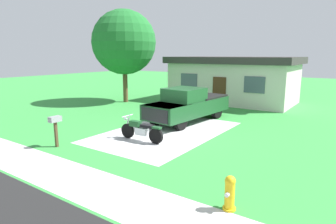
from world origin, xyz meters
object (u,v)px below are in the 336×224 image
object	(u,v)px
fire_hydrant	(230,193)
mailbox	(55,123)
shade_tree	(124,42)
motorcycle	(141,130)
pickup_truck	(189,104)
neighbor_house	(233,79)

from	to	relation	value
fire_hydrant	mailbox	size ratio (longest dim) A/B	0.69
mailbox	shade_tree	world-z (taller)	shade_tree
motorcycle	fire_hydrant	xyz separation A→B (m)	(5.40, -3.16, -0.05)
pickup_truck	shade_tree	xyz separation A→B (m)	(-7.50, 2.94, 3.62)
motorcycle	shade_tree	distance (m)	11.42
motorcycle	neighbor_house	size ratio (longest dim) A/B	0.23
motorcycle	neighbor_house	xyz separation A→B (m)	(-0.86, 12.28, 1.32)
neighbor_house	mailbox	bearing A→B (deg)	-95.47
pickup_truck	fire_hydrant	size ratio (longest dim) A/B	6.64
pickup_truck	shade_tree	distance (m)	8.83
mailbox	fire_hydrant	bearing A→B (deg)	-4.27
pickup_truck	neighbor_house	distance (m)	7.93
mailbox	shade_tree	bearing A→B (deg)	118.66
motorcycle	neighbor_house	distance (m)	12.38
fire_hydrant	motorcycle	bearing A→B (deg)	149.62
motorcycle	neighbor_house	world-z (taller)	neighbor_house
mailbox	neighbor_house	size ratio (longest dim) A/B	0.13
shade_tree	fire_hydrant	bearing A→B (deg)	-38.73
pickup_truck	shade_tree	world-z (taller)	shade_tree
pickup_truck	shade_tree	bearing A→B (deg)	158.60
pickup_truck	mailbox	world-z (taller)	pickup_truck
motorcycle	shade_tree	xyz separation A→B (m)	(-7.72, 7.35, 4.10)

